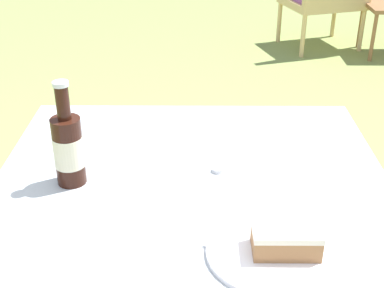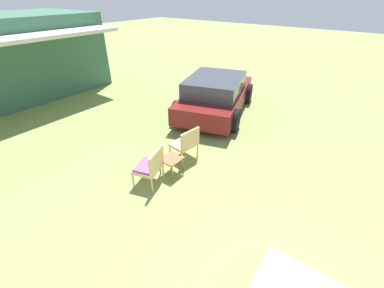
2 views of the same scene
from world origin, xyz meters
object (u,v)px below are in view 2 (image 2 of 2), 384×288
parked_car (216,95)px  wicker_chair_cushioned (150,165)px  wicker_chair_plain (186,142)px  garden_side_table (172,160)px

parked_car → wicker_chair_cushioned: size_ratio=5.18×
wicker_chair_plain → garden_side_table: bearing=17.3°
parked_car → garden_side_table: parked_car is taller
wicker_chair_plain → garden_side_table: size_ratio=1.78×
parked_car → garden_side_table: 3.66m
parked_car → wicker_chair_plain: bearing=-178.5°
wicker_chair_plain → wicker_chair_cushioned: bearing=6.1°
wicker_chair_cushioned → wicker_chair_plain: (1.19, -0.02, 0.01)m
wicker_chair_plain → garden_side_table: 0.69m
parked_car → wicker_chair_plain: parked_car is taller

